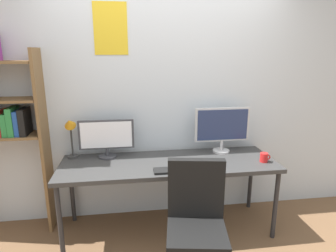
% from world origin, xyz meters
% --- Properties ---
extents(wall_back, '(4.50, 0.11, 2.60)m').
position_xyz_m(wall_back, '(-0.00, 1.02, 1.30)').
color(wall_back, silver).
rests_on(wall_back, ground_plane).
extents(desk, '(2.10, 0.68, 0.74)m').
position_xyz_m(desk, '(0.00, 0.60, 0.69)').
color(desk, '#333333').
rests_on(desk, ground_plane).
extents(office_chair, '(0.52, 0.52, 0.99)m').
position_xyz_m(office_chair, '(0.11, -0.13, 0.40)').
color(office_chair, '#2D2D33').
rests_on(office_chair, ground_plane).
extents(monitor_left, '(0.55, 0.18, 0.39)m').
position_xyz_m(monitor_left, '(-0.60, 0.81, 0.96)').
color(monitor_left, '#38383D').
rests_on(monitor_left, desk).
extents(monitor_right, '(0.59, 0.18, 0.48)m').
position_xyz_m(monitor_right, '(0.60, 0.81, 1.02)').
color(monitor_right, silver).
rests_on(monitor_right, desk).
extents(desk_lamp, '(0.11, 0.16, 0.44)m').
position_xyz_m(desk_lamp, '(-0.95, 0.83, 1.03)').
color(desk_lamp, '#333333').
rests_on(desk_lamp, desk).
extents(keyboard_main, '(0.34, 0.13, 0.02)m').
position_xyz_m(keyboard_main, '(0.00, 0.37, 0.75)').
color(keyboard_main, black).
rests_on(keyboard_main, desk).
extents(computer_mouse, '(0.06, 0.10, 0.03)m').
position_xyz_m(computer_mouse, '(0.21, 0.42, 0.76)').
color(computer_mouse, '#38383D').
rests_on(computer_mouse, desk).
extents(coffee_mug, '(0.11, 0.08, 0.09)m').
position_xyz_m(coffee_mug, '(0.92, 0.47, 0.79)').
color(coffee_mug, red).
rests_on(coffee_mug, desk).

